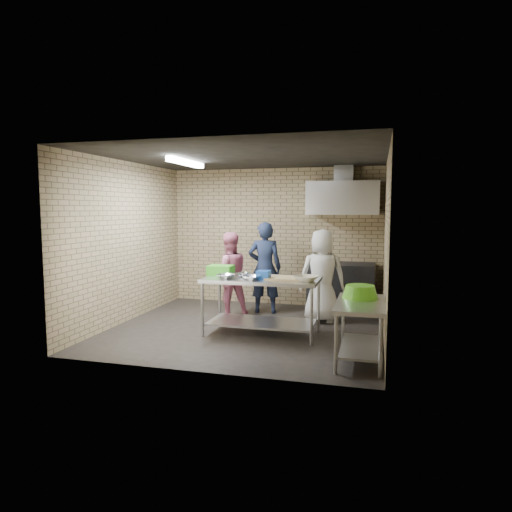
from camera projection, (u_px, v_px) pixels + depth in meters
The scene contains 25 objects.
floor at pixel (247, 329), 7.23m from camera, with size 4.20×4.20×0.00m, color black.
ceiling at pixel (246, 157), 6.96m from camera, with size 4.20×4.20×0.00m, color black.
back_wall at pixel (275, 237), 9.02m from camera, with size 4.20×0.06×2.70m, color tan.
front_wall at pixel (198, 258), 5.17m from camera, with size 4.20×0.06×2.70m, color tan.
left_wall at pixel (127, 242), 7.64m from camera, with size 0.06×4.00×2.70m, color tan.
right_wall at pixel (386, 247), 6.55m from camera, with size 0.06×4.00×2.70m, color tan.
prep_table at pixel (262, 306), 6.90m from camera, with size 1.73×0.86×0.86m, color #B8BAC0.
side_counter at pixel (360, 331), 5.67m from camera, with size 0.60×1.20×0.75m, color silver.
stove at pixel (341, 287), 8.42m from camera, with size 1.20×0.70×0.90m, color black.
range_hood at pixel (343, 198), 8.30m from camera, with size 1.30×0.60×0.60m, color silver.
hood_duct at pixel (344, 174), 8.40m from camera, with size 0.35×0.30×0.30m, color #A5A8AD.
wall_shelf at pixel (360, 208), 8.43m from camera, with size 0.80×0.20×0.04m, color #3F2B19.
fluorescent_fixture at pixel (186, 162), 7.22m from camera, with size 0.10×1.25×0.08m, color white.
green_crate at pixel (221, 270), 7.14m from camera, with size 0.38×0.29×0.15m, color green.
blue_tub at pixel (263, 275), 6.74m from camera, with size 0.19×0.19×0.12m, color blue.
cutting_board at pixel (284, 278), 6.74m from camera, with size 0.53×0.40×0.03m, color tan.
mixing_bowl_a at pixel (226, 276), 6.79m from camera, with size 0.27×0.27×0.07m, color #B9BCC0.
mixing_bowl_b at pixel (244, 275), 6.97m from camera, with size 0.21×0.21×0.06m, color #A9ABB0.
mixing_bowl_c at pixel (252, 278), 6.66m from camera, with size 0.25×0.25×0.06m, color silver.
ceramic_bowl at pixel (306, 279), 6.52m from camera, with size 0.33×0.33×0.08m, color beige.
green_basin at pixel (360, 292), 5.87m from camera, with size 0.46×0.46×0.17m, color #59C626, non-canonical shape.
bottle_red at pixel (346, 202), 8.48m from camera, with size 0.07×0.07×0.18m, color #B22619.
man_navy at pixel (265, 268), 8.28m from camera, with size 0.61×0.40×1.67m, color #151B36.
woman_pink at pixel (229, 274), 8.05m from camera, with size 0.73×0.57×1.49m, color #CA6B8A.
woman_white at pixel (322, 276), 7.62m from camera, with size 0.77×0.50×1.57m, color silver.
Camera 1 is at (1.98, -6.79, 1.90)m, focal length 31.83 mm.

